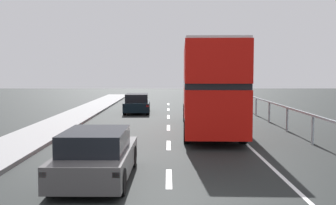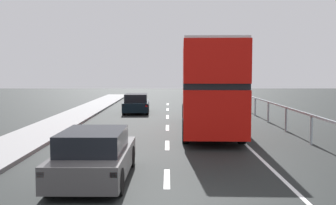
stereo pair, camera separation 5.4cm
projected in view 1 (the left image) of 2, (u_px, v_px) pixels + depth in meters
ground_plane at (169, 205)px, 9.09m from camera, size 73.21×120.00×0.10m
lane_paint_markings at (216, 140)px, 17.41m from camera, size 3.23×46.00×0.01m
bridge_side_railing at (298, 116)px, 18.00m from camera, size 0.10×42.00×1.19m
double_decker_bus_red at (209, 85)px, 19.96m from camera, size 2.78×10.37×4.15m
hatchback_car_near at (96, 156)px, 10.98m from camera, size 1.85×4.29×1.34m
sedan_car_ahead at (136, 104)px, 28.76m from camera, size 1.86×4.36×1.32m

